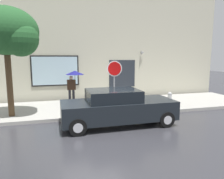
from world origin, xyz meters
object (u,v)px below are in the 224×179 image
pedestrian_with_umbrella (74,77)px  street_tree (9,33)px  parked_car (117,108)px  fire_hydrant (170,100)px  stop_sign (114,76)px

pedestrian_with_umbrella → street_tree: (-2.86, -1.89, 2.14)m
parked_car → street_tree: bearing=155.2°
parked_car → pedestrian_with_umbrella: pedestrian_with_umbrella is taller
fire_hydrant → street_tree: (-7.66, 0.36, 3.26)m
parked_car → fire_hydrant: parked_car is taller
pedestrian_with_umbrella → street_tree: bearing=-146.6°
pedestrian_with_umbrella → stop_sign: (1.77, -2.13, 0.22)m
parked_car → stop_sign: 2.12m
fire_hydrant → pedestrian_with_umbrella: (-4.79, 2.25, 1.12)m
parked_car → fire_hydrant: bearing=25.5°
street_tree → stop_sign: 5.02m
fire_hydrant → pedestrian_with_umbrella: bearing=154.8°
street_tree → pedestrian_with_umbrella: bearing=33.4°
fire_hydrant → stop_sign: stop_sign is taller
fire_hydrant → stop_sign: 3.30m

